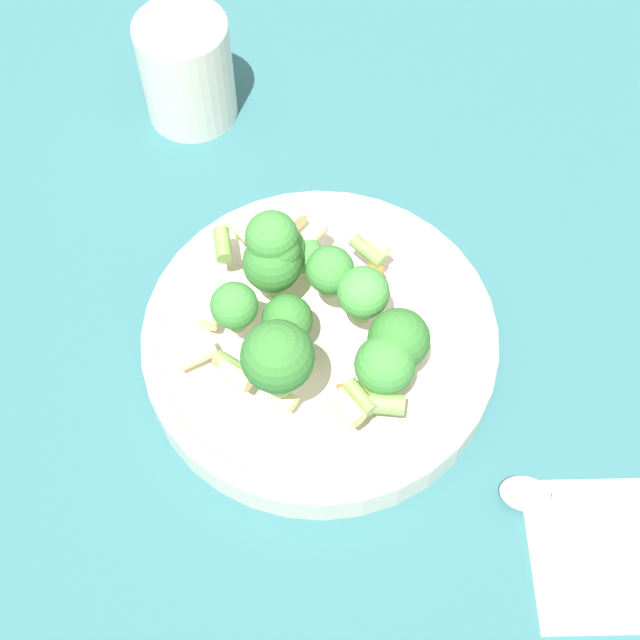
{
  "coord_description": "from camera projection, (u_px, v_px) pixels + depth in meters",
  "views": [
    {
      "loc": [
        0.07,
        0.32,
        0.6
      ],
      "look_at": [
        0.0,
        0.0,
        0.05
      ],
      "focal_mm": 50.0,
      "sensor_mm": 36.0,
      "label": 1
    }
  ],
  "objects": [
    {
      "name": "ground_plane",
      "position": [
        320.0,
        353.0,
        0.69
      ],
      "size": [
        3.0,
        3.0,
        0.0
      ],
      "primitive_type": "plane",
      "color": "#2D6066"
    },
    {
      "name": "bowl",
      "position": [
        320.0,
        340.0,
        0.67
      ],
      "size": [
        0.27,
        0.27,
        0.04
      ],
      "color": "beige",
      "rests_on": "ground_plane"
    },
    {
      "name": "pasta_salad",
      "position": [
        311.0,
        305.0,
        0.61
      ],
      "size": [
        0.17,
        0.21,
        0.1
      ],
      "color": "#8CB766",
      "rests_on": "bowl"
    },
    {
      "name": "cup",
      "position": [
        187.0,
        68.0,
        0.77
      ],
      "size": [
        0.08,
        0.08,
        0.1
      ],
      "color": "silver",
      "rests_on": "ground_plane"
    },
    {
      "name": "spoon",
      "position": [
        592.0,
        504.0,
        0.61
      ],
      "size": [
        0.19,
        0.09,
        0.01
      ],
      "rotation": [
        0.0,
        0.0,
        12.18
      ],
      "color": "silver",
      "rests_on": "napkin"
    }
  ]
}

